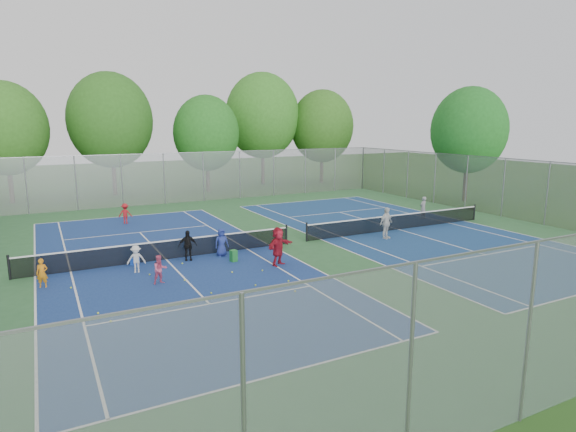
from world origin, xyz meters
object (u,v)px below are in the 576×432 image
object	(u,v)px
net_right	(399,222)
ball_hopper	(234,256)
instructor	(423,208)
ball_crate	(135,261)
net_left	(166,250)

from	to	relation	value
net_right	ball_hopper	distance (m)	11.43
net_right	instructor	distance (m)	4.10
net_right	ball_hopper	bearing A→B (deg)	-171.07
ball_crate	ball_hopper	bearing A→B (deg)	-21.56
net_right	ball_crate	size ratio (longest dim) A/B	36.00
net_right	ball_crate	xyz separation A→B (m)	(-15.44, -0.14, -0.30)
ball_hopper	net_left	bearing A→B (deg)	146.75
ball_hopper	instructor	size ratio (longest dim) A/B	0.37
net_right	instructor	xyz separation A→B (m)	(3.64, 1.86, 0.30)
net_left	net_right	size ratio (longest dim) A/B	1.00
ball_hopper	instructor	bearing A→B (deg)	13.69
ball_crate	ball_hopper	distance (m)	4.46
net_left	net_right	world-z (taller)	same
ball_hopper	instructor	distance (m)	15.38
ball_hopper	instructor	world-z (taller)	instructor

